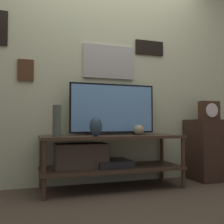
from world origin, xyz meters
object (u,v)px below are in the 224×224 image
Objects in this scene: vase_urn_stoneware at (96,126)px; vase_round_glass at (139,130)px; mantel_clock at (209,110)px; television at (113,109)px; vase_tall_ceramic at (57,121)px.

vase_round_glass is at bearing 12.97° from vase_urn_stoneware.
vase_urn_stoneware is 1.72× the size of vase_round_glass.
television is at bearing 177.17° from mantel_clock.
television is 0.43m from vase_urn_stoneware.
television reaches higher than vase_tall_ceramic.
vase_tall_ceramic reaches higher than vase_round_glass.
vase_tall_ceramic is at bearing -176.01° from mantel_clock.
vase_round_glass is at bearing -34.62° from television.
vase_urn_stoneware is 0.52m from vase_round_glass.
mantel_clock is (0.98, 0.10, 0.23)m from vase_round_glass.
mantel_clock reaches higher than vase_tall_ceramic.
mantel_clock reaches higher than vase_round_glass.
television is at bearing 145.38° from vase_round_glass.
vase_tall_ceramic is at bearing -163.14° from television.
vase_round_glass is at bearing 1.62° from vase_tall_ceramic.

